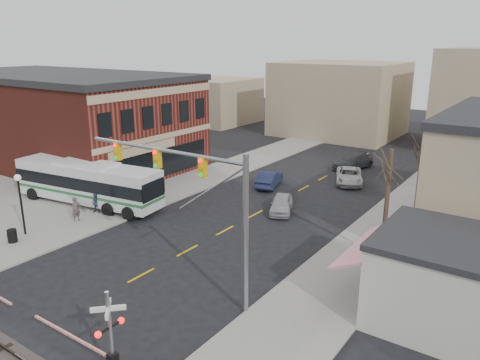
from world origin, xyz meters
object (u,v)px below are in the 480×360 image
(pedestrian_near, at_px, (76,209))
(pedestrian_far, at_px, (96,203))
(car_c, at_px, (349,176))
(street_lamp, at_px, (20,192))
(traffic_signal_mast, at_px, (198,190))
(trash_bin, at_px, (12,236))
(transit_bus, at_px, (88,182))
(car_d, at_px, (353,161))
(car_a, at_px, (281,204))
(rr_crossing_east, at_px, (104,336))
(car_b, at_px, (269,179))

(pedestrian_near, height_order, pedestrian_far, pedestrian_near)
(car_c, bearing_deg, street_lamp, -142.47)
(traffic_signal_mast, height_order, trash_bin, traffic_signal_mast)
(traffic_signal_mast, bearing_deg, car_c, 93.39)
(transit_bus, xyz_separation_m, pedestrian_near, (2.52, -3.08, -0.87))
(car_d, bearing_deg, car_c, -56.40)
(transit_bus, relative_size, pedestrian_far, 8.61)
(car_a, xyz_separation_m, pedestrian_near, (-11.24, -10.45, 0.36))
(street_lamp, bearing_deg, car_c, 61.21)
(rr_crossing_east, xyz_separation_m, trash_bin, (-15.30, 5.01, -1.41))
(street_lamp, bearing_deg, car_d, 68.39)
(rr_crossing_east, distance_m, car_a, 20.63)
(pedestrian_near, distance_m, pedestrian_far, 1.95)
(transit_bus, height_order, trash_bin, transit_bus)
(traffic_signal_mast, bearing_deg, car_b, 110.76)
(transit_bus, bearing_deg, pedestrian_far, -25.69)
(car_a, bearing_deg, car_d, 67.36)
(car_b, distance_m, car_d, 11.10)
(rr_crossing_east, bearing_deg, trash_bin, 161.87)
(pedestrian_far, bearing_deg, rr_crossing_east, -59.92)
(car_a, bearing_deg, car_c, 58.77)
(car_c, height_order, pedestrian_far, pedestrian_far)
(rr_crossing_east, bearing_deg, car_d, 96.58)
(trash_bin, bearing_deg, car_a, 52.87)
(trash_bin, height_order, car_a, car_a)
(traffic_signal_mast, bearing_deg, pedestrian_far, 161.65)
(trash_bin, relative_size, car_b, 0.20)
(trash_bin, bearing_deg, street_lamp, 114.69)
(street_lamp, height_order, car_d, street_lamp)
(car_a, bearing_deg, car_b, 105.29)
(trash_bin, distance_m, pedestrian_far, 6.73)
(car_d, bearing_deg, rr_crossing_east, -67.79)
(traffic_signal_mast, height_order, car_d, traffic_signal_mast)
(traffic_signal_mast, xyz_separation_m, pedestrian_near, (-13.96, 2.74, -4.73))
(car_a, height_order, car_d, car_d)
(street_lamp, relative_size, trash_bin, 4.88)
(traffic_signal_mast, distance_m, trash_bin, 15.31)
(car_c, distance_m, car_d, 5.47)
(transit_bus, bearing_deg, pedestrian_near, -50.73)
(trash_bin, relative_size, car_c, 0.17)
(car_d, relative_size, pedestrian_near, 2.86)
(traffic_signal_mast, bearing_deg, transit_bus, 160.54)
(car_a, distance_m, car_c, 10.48)
(traffic_signal_mast, bearing_deg, street_lamp, -176.82)
(rr_crossing_east, distance_m, pedestrian_far, 19.19)
(street_lamp, xyz_separation_m, trash_bin, (0.56, -1.22, -2.61))
(car_c, bearing_deg, traffic_signal_mast, -110.29)
(street_lamp, relative_size, pedestrian_far, 2.73)
(pedestrian_far, bearing_deg, transit_bus, 132.14)
(car_b, xyz_separation_m, car_d, (3.89, 10.40, 0.03))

